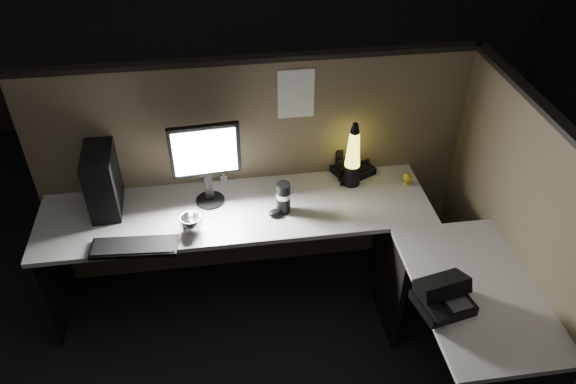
{
  "coord_description": "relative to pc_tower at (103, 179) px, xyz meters",
  "views": [
    {
      "loc": [
        -0.21,
        -1.97,
        2.82
      ],
      "look_at": [
        0.12,
        0.35,
        1.02
      ],
      "focal_mm": 35.0,
      "sensor_mm": 36.0,
      "label": 1
    }
  ],
  "objects": [
    {
      "name": "floor",
      "position": [
        0.89,
        -0.74,
        -0.92
      ],
      "size": [
        6.0,
        6.0,
        0.0
      ],
      "primitive_type": "plane",
      "color": "black",
      "rests_on": "ground"
    },
    {
      "name": "room_shell",
      "position": [
        0.89,
        -0.74,
        0.7
      ],
      "size": [
        6.0,
        6.0,
        6.0
      ],
      "color": "silver",
      "rests_on": "ground"
    },
    {
      "name": "partition_back",
      "position": [
        0.89,
        0.19,
        -0.17
      ],
      "size": [
        2.66,
        0.06,
        1.5
      ],
      "primitive_type": "cube",
      "color": "brown",
      "rests_on": "ground"
    },
    {
      "name": "partition_right",
      "position": [
        2.22,
        -0.64,
        -0.17
      ],
      "size": [
        0.06,
        1.66,
        1.5
      ],
      "primitive_type": "cube",
      "color": "brown",
      "rests_on": "ground"
    },
    {
      "name": "desk",
      "position": [
        1.07,
        -0.49,
        -0.34
      ],
      "size": [
        2.6,
        1.6,
        0.73
      ],
      "color": "beige",
      "rests_on": "ground"
    },
    {
      "name": "pc_tower",
      "position": [
        0.0,
        0.0,
        0.0
      ],
      "size": [
        0.18,
        0.37,
        0.38
      ],
      "primitive_type": "cube",
      "rotation": [
        0.0,
        0.0,
        0.04
      ],
      "color": "black",
      "rests_on": "desk"
    },
    {
      "name": "monitor",
      "position": [
        0.6,
        -0.03,
        0.12
      ],
      "size": [
        0.4,
        0.17,
        0.51
      ],
      "rotation": [
        0.0,
        0.0,
        0.07
      ],
      "color": "black",
      "rests_on": "desk"
    },
    {
      "name": "keyboard",
      "position": [
        0.18,
        -0.4,
        -0.18
      ],
      "size": [
        0.47,
        0.19,
        0.02
      ],
      "primitive_type": "cube",
      "rotation": [
        0.0,
        0.0,
        -0.07
      ],
      "color": "black",
      "rests_on": "desk"
    },
    {
      "name": "mouse",
      "position": [
        0.97,
        -0.23,
        -0.17
      ],
      "size": [
        0.1,
        0.09,
        0.03
      ],
      "primitive_type": "ellipsoid",
      "rotation": [
        0.0,
        0.0,
        0.33
      ],
      "color": "black",
      "rests_on": "desk"
    },
    {
      "name": "clip_lamp",
      "position": [
        0.69,
        0.07,
        -0.05
      ],
      "size": [
        0.05,
        0.18,
        0.23
      ],
      "color": "silver",
      "rests_on": "desk"
    },
    {
      "name": "organizer",
      "position": [
        1.51,
        0.13,
        -0.15
      ],
      "size": [
        0.29,
        0.28,
        0.18
      ],
      "rotation": [
        0.0,
        0.0,
        0.43
      ],
      "color": "black",
      "rests_on": "desk"
    },
    {
      "name": "lava_lamp",
      "position": [
        1.47,
        0.02,
        -0.01
      ],
      "size": [
        0.11,
        0.11,
        0.43
      ],
      "color": "black",
      "rests_on": "desk"
    },
    {
      "name": "travel_mug",
      "position": [
        1.02,
        -0.2,
        -0.09
      ],
      "size": [
        0.09,
        0.09,
        0.19
      ],
      "primitive_type": "cylinder",
      "color": "black",
      "rests_on": "desk"
    },
    {
      "name": "steel_mug",
      "position": [
        0.48,
        -0.3,
        -0.14
      ],
      "size": [
        0.15,
        0.15,
        0.1
      ],
      "primitive_type": "imported",
      "rotation": [
        0.0,
        0.0,
        0.17
      ],
      "color": "silver",
      "rests_on": "desk"
    },
    {
      "name": "figurine",
      "position": [
        1.81,
        -0.05,
        -0.14
      ],
      "size": [
        0.06,
        0.06,
        0.06
      ],
      "primitive_type": "sphere",
      "color": "gold",
      "rests_on": "desk"
    },
    {
      "name": "pinned_paper",
      "position": [
        1.14,
        0.15,
        0.38
      ],
      "size": [
        0.21,
        0.0,
        0.3
      ],
      "primitive_type": "cube",
      "color": "white",
      "rests_on": "partition_back"
    },
    {
      "name": "desk_phone",
      "position": [
        1.67,
        -1.01,
        -0.13
      ],
      "size": [
        0.29,
        0.29,
        0.15
      ],
      "rotation": [
        0.0,
        0.0,
        0.21
      ],
      "color": "black",
      "rests_on": "desk"
    }
  ]
}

